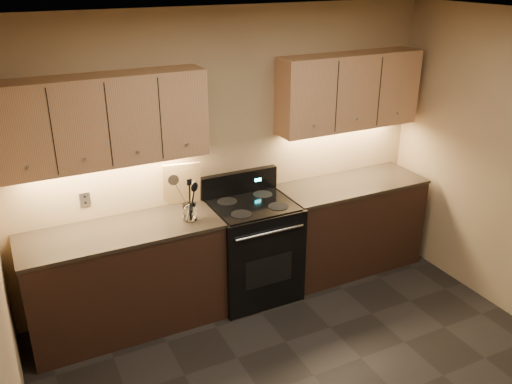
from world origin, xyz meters
TOP-DOWN VIEW (x-y plane):
  - ceiling at (0.00, 0.00)m, footprint 4.00×4.00m
  - wall_back at (0.00, 2.00)m, footprint 4.00×0.04m
  - wall_left at (-2.00, 0.00)m, footprint 0.04×4.00m
  - counter_left at (-1.10, 1.70)m, footprint 1.62×0.62m
  - counter_right at (1.18, 1.70)m, footprint 1.46×0.62m
  - stove at (0.08, 1.68)m, footprint 0.76×0.68m
  - upper_cab_left at (-1.10, 1.85)m, footprint 1.60×0.30m
  - upper_cab_right at (1.18, 1.85)m, footprint 1.44×0.30m
  - outlet_plate at (-1.30, 1.99)m, footprint 0.08×0.01m
  - utensil_crock at (-0.53, 1.63)m, footprint 0.14×0.14m
  - cutting_board at (-0.48, 1.94)m, footprint 0.34×0.18m
  - wooden_spoon at (-0.55, 1.62)m, footprint 0.16×0.10m
  - black_spoon at (-0.52, 1.63)m, footprint 0.10×0.12m
  - black_turner at (-0.53, 1.61)m, footprint 0.11×0.12m
  - steel_skimmer at (-0.50, 1.60)m, footprint 0.24×0.17m

SIDE VIEW (x-z plane):
  - counter_left at x=-1.10m, z-range 0.00..0.93m
  - counter_right at x=1.18m, z-range 0.00..0.93m
  - stove at x=0.08m, z-range -0.09..1.05m
  - utensil_crock at x=-0.53m, z-range 0.92..1.07m
  - wooden_spoon at x=-0.55m, z-range 0.94..1.27m
  - black_spoon at x=-0.52m, z-range 0.94..1.28m
  - outlet_plate at x=-1.30m, z-range 1.06..1.18m
  - black_turner at x=-0.53m, z-range 0.94..1.30m
  - cutting_board at x=-0.48m, z-range 0.93..1.34m
  - steel_skimmer at x=-0.50m, z-range 0.94..1.35m
  - wall_back at x=0.00m, z-range 0.00..2.60m
  - wall_left at x=-2.00m, z-range 0.00..2.60m
  - upper_cab_left at x=-1.10m, z-range 1.45..2.15m
  - upper_cab_right at x=1.18m, z-range 1.45..2.15m
  - ceiling at x=0.00m, z-range 2.60..2.60m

